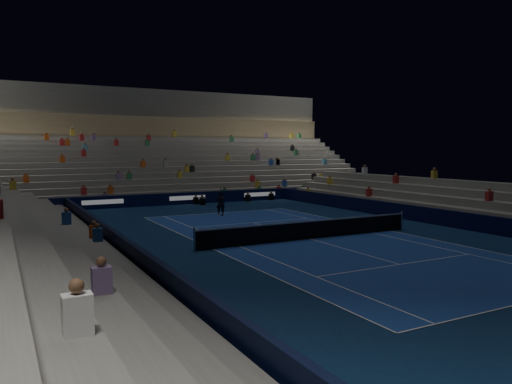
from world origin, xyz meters
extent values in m
plane|color=#0B2245|center=(0.00, 0.00, 0.00)|extent=(90.00, 90.00, 0.00)
cube|color=navy|center=(0.00, 0.00, 0.01)|extent=(10.97, 23.77, 0.01)
cube|color=black|center=(0.00, 18.50, 0.50)|extent=(44.00, 0.25, 1.00)
cube|color=black|center=(9.70, 0.00, 0.50)|extent=(0.25, 37.00, 1.00)
cube|color=black|center=(-9.70, 0.00, 0.50)|extent=(0.25, 37.00, 1.00)
cube|color=slate|center=(0.00, 19.50, 0.25)|extent=(44.00, 1.00, 0.50)
cube|color=slate|center=(0.00, 20.50, 0.50)|extent=(44.00, 1.00, 1.00)
cube|color=slate|center=(0.00, 21.50, 0.75)|extent=(44.00, 1.00, 1.50)
cube|color=slate|center=(0.00, 22.50, 1.00)|extent=(44.00, 1.00, 2.00)
cube|color=slate|center=(0.00, 23.50, 1.25)|extent=(44.00, 1.00, 2.50)
cube|color=slate|center=(0.00, 24.50, 1.50)|extent=(44.00, 1.00, 3.00)
cube|color=slate|center=(0.00, 25.50, 1.75)|extent=(44.00, 1.00, 3.50)
cube|color=slate|center=(0.00, 26.50, 2.00)|extent=(44.00, 1.00, 4.00)
cube|color=slate|center=(0.00, 27.50, 2.25)|extent=(44.00, 1.00, 4.50)
cube|color=slate|center=(0.00, 28.50, 2.50)|extent=(44.00, 1.00, 5.00)
cube|color=slate|center=(0.00, 29.50, 2.75)|extent=(44.00, 1.00, 5.50)
cube|color=slate|center=(0.00, 30.50, 3.00)|extent=(44.00, 1.00, 6.00)
cube|color=#8F7B58|center=(0.00, 31.60, 7.10)|extent=(44.00, 0.60, 2.20)
cube|color=#494946|center=(0.00, 33.00, 9.70)|extent=(44.00, 2.40, 3.00)
cube|color=gray|center=(10.50, 0.00, 0.25)|extent=(1.00, 37.00, 0.50)
cube|color=gray|center=(11.50, 0.00, 0.50)|extent=(1.00, 37.00, 1.00)
cube|color=gray|center=(12.50, 0.00, 0.75)|extent=(1.00, 37.00, 1.50)
cube|color=gray|center=(13.50, 0.00, 1.00)|extent=(1.00, 37.00, 2.00)
cube|color=gray|center=(14.50, 0.00, 1.25)|extent=(1.00, 37.00, 2.50)
cube|color=slate|center=(-10.50, 0.00, 0.25)|extent=(1.00, 37.00, 0.50)
cube|color=slate|center=(-11.50, 0.00, 0.50)|extent=(1.00, 37.00, 1.00)
cube|color=slate|center=(-12.50, 0.00, 0.75)|extent=(1.00, 37.00, 1.50)
cube|color=slate|center=(-13.50, 0.00, 1.00)|extent=(1.00, 37.00, 2.00)
cylinder|color=#B2B2B7|center=(-6.40, 0.00, 0.55)|extent=(0.10, 0.10, 1.10)
cylinder|color=#B2B2B7|center=(6.40, 0.00, 0.55)|extent=(0.10, 0.10, 1.10)
cube|color=black|center=(0.00, 0.00, 0.45)|extent=(12.80, 0.03, 0.90)
cube|color=white|center=(0.00, 0.00, 0.94)|extent=(12.80, 0.04, 0.08)
imported|color=black|center=(-0.43, 10.51, 0.86)|extent=(0.73, 0.61, 1.72)
cube|color=black|center=(0.95, 17.36, 0.28)|extent=(0.51, 0.58, 0.55)
cylinder|color=black|center=(0.95, 16.93, 0.44)|extent=(0.23, 0.38, 0.16)
camera|label=1|loc=(-14.29, -20.80, 4.66)|focal=34.28mm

